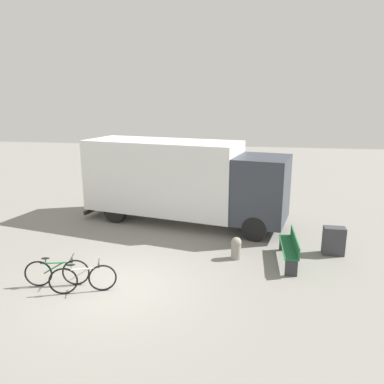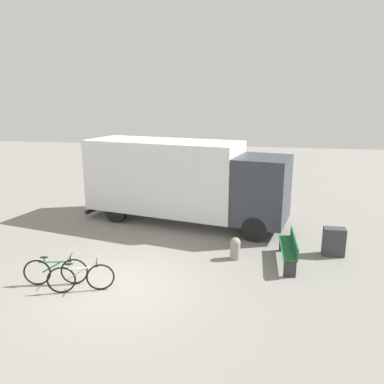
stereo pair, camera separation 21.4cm
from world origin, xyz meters
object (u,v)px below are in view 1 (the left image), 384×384
Objects in this scene: bicycle_near at (57,272)px; bicycle_middle at (83,279)px; utility_box at (334,241)px; bollard_near_bench at (236,247)px; park_bench at (291,247)px; delivery_truck at (181,179)px.

bicycle_middle is at bearing -29.48° from bicycle_near.
utility_box is at bearing 9.78° from bicycle_near.
bicycle_near is 2.37× the size of bollard_near_bench.
bicycle_near is at bearing -151.13° from bollard_near_bench.
bicycle_near and bicycle_middle have the same top height.
bicycle_middle is 2.30× the size of bollard_near_bench.
park_bench reaches higher than bollard_near_bench.
bicycle_near is 1.83× the size of utility_box.
park_bench is 1.25× the size of bicycle_middle.
park_bench reaches higher than bicycle_near.
park_bench is at bearing 6.97° from bicycle_middle.
bicycle_near is 8.23m from utility_box.
delivery_truck reaches higher than bicycle_near.
park_bench is 1.63m from utility_box.
park_bench is 1.61m from bollard_near_bench.
utility_box is (5.33, -2.35, -1.30)m from delivery_truck.
bollard_near_bench is (-1.61, -0.00, -0.13)m from park_bench.
bicycle_middle is at bearing -151.96° from utility_box.
utility_box is (6.69, 3.57, 0.07)m from bicycle_middle.
bollard_near_bench is (2.33, -3.20, -1.38)m from delivery_truck.
delivery_truck is at bearing 126.13° from bollard_near_bench.
utility_box is at bearing 7.85° from bicycle_middle.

